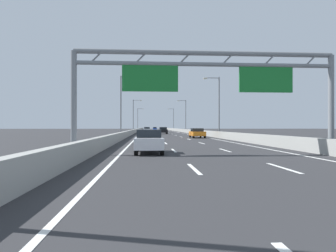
% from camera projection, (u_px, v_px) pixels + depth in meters
% --- Properties ---
extents(ground_plane, '(260.00, 260.00, 0.00)m').
position_uv_depth(ground_plane, '(158.00, 132.00, 99.17)').
color(ground_plane, '#2D2D30').
extents(lane_dash_left_1, '(0.16, 3.00, 0.01)m').
position_uv_depth(lane_dash_left_1, '(194.00, 169.00, 11.75)').
color(lane_dash_left_1, white).
rests_on(lane_dash_left_1, ground_plane).
extents(lane_dash_left_2, '(0.16, 3.00, 0.01)m').
position_uv_depth(lane_dash_left_2, '(174.00, 151.00, 20.73)').
color(lane_dash_left_2, white).
rests_on(lane_dash_left_2, ground_plane).
extents(lane_dash_left_3, '(0.16, 3.00, 0.01)m').
position_uv_depth(lane_dash_left_3, '(166.00, 143.00, 29.71)').
color(lane_dash_left_3, white).
rests_on(lane_dash_left_3, ground_plane).
extents(lane_dash_left_4, '(0.16, 3.00, 0.01)m').
position_uv_depth(lane_dash_left_4, '(161.00, 139.00, 38.69)').
color(lane_dash_left_4, white).
rests_on(lane_dash_left_4, ground_plane).
extents(lane_dash_left_5, '(0.16, 3.00, 0.01)m').
position_uv_depth(lane_dash_left_5, '(159.00, 137.00, 47.67)').
color(lane_dash_left_5, white).
rests_on(lane_dash_left_5, ground_plane).
extents(lane_dash_left_6, '(0.16, 3.00, 0.01)m').
position_uv_depth(lane_dash_left_6, '(157.00, 135.00, 56.65)').
color(lane_dash_left_6, white).
rests_on(lane_dash_left_6, ground_plane).
extents(lane_dash_left_7, '(0.16, 3.00, 0.01)m').
position_uv_depth(lane_dash_left_7, '(156.00, 134.00, 65.62)').
color(lane_dash_left_7, white).
rests_on(lane_dash_left_7, ground_plane).
extents(lane_dash_left_8, '(0.16, 3.00, 0.01)m').
position_uv_depth(lane_dash_left_8, '(155.00, 133.00, 74.60)').
color(lane_dash_left_8, white).
rests_on(lane_dash_left_8, ground_plane).
extents(lane_dash_left_9, '(0.16, 3.00, 0.01)m').
position_uv_depth(lane_dash_left_9, '(154.00, 132.00, 83.58)').
color(lane_dash_left_9, white).
rests_on(lane_dash_left_9, ground_plane).
extents(lane_dash_left_10, '(0.16, 3.00, 0.01)m').
position_uv_depth(lane_dash_left_10, '(153.00, 132.00, 92.56)').
color(lane_dash_left_10, white).
rests_on(lane_dash_left_10, ground_plane).
extents(lane_dash_left_11, '(0.16, 3.00, 0.01)m').
position_uv_depth(lane_dash_left_11, '(153.00, 131.00, 101.54)').
color(lane_dash_left_11, white).
rests_on(lane_dash_left_11, ground_plane).
extents(lane_dash_left_12, '(0.16, 3.00, 0.01)m').
position_uv_depth(lane_dash_left_12, '(152.00, 131.00, 110.52)').
color(lane_dash_left_12, white).
rests_on(lane_dash_left_12, ground_plane).
extents(lane_dash_left_13, '(0.16, 3.00, 0.01)m').
position_uv_depth(lane_dash_left_13, '(152.00, 131.00, 119.49)').
color(lane_dash_left_13, white).
rests_on(lane_dash_left_13, ground_plane).
extents(lane_dash_left_14, '(0.16, 3.00, 0.01)m').
position_uv_depth(lane_dash_left_14, '(151.00, 130.00, 128.47)').
color(lane_dash_left_14, white).
rests_on(lane_dash_left_14, ground_plane).
extents(lane_dash_left_15, '(0.16, 3.00, 0.01)m').
position_uv_depth(lane_dash_left_15, '(151.00, 130.00, 137.45)').
color(lane_dash_left_15, white).
rests_on(lane_dash_left_15, ground_plane).
extents(lane_dash_left_16, '(0.16, 3.00, 0.01)m').
position_uv_depth(lane_dash_left_16, '(151.00, 130.00, 146.43)').
color(lane_dash_left_16, white).
rests_on(lane_dash_left_16, ground_plane).
extents(lane_dash_left_17, '(0.16, 3.00, 0.01)m').
position_uv_depth(lane_dash_left_17, '(151.00, 130.00, 155.41)').
color(lane_dash_left_17, white).
rests_on(lane_dash_left_17, ground_plane).
extents(lane_dash_right_1, '(0.16, 3.00, 0.01)m').
position_uv_depth(lane_dash_right_1, '(283.00, 168.00, 12.00)').
color(lane_dash_right_1, white).
rests_on(lane_dash_right_1, ground_plane).
extents(lane_dash_right_2, '(0.16, 3.00, 0.01)m').
position_uv_depth(lane_dash_right_2, '(225.00, 150.00, 20.98)').
color(lane_dash_right_2, white).
rests_on(lane_dash_right_2, ground_plane).
extents(lane_dash_right_3, '(0.16, 3.00, 0.01)m').
position_uv_depth(lane_dash_right_3, '(202.00, 143.00, 29.96)').
color(lane_dash_right_3, white).
rests_on(lane_dash_right_3, ground_plane).
extents(lane_dash_right_4, '(0.16, 3.00, 0.01)m').
position_uv_depth(lane_dash_right_4, '(189.00, 139.00, 38.94)').
color(lane_dash_right_4, white).
rests_on(lane_dash_right_4, ground_plane).
extents(lane_dash_right_5, '(0.16, 3.00, 0.01)m').
position_uv_depth(lane_dash_right_5, '(181.00, 137.00, 47.92)').
color(lane_dash_right_5, white).
rests_on(lane_dash_right_5, ground_plane).
extents(lane_dash_right_6, '(0.16, 3.00, 0.01)m').
position_uv_depth(lane_dash_right_6, '(176.00, 135.00, 56.90)').
color(lane_dash_right_6, white).
rests_on(lane_dash_right_6, ground_plane).
extents(lane_dash_right_7, '(0.16, 3.00, 0.01)m').
position_uv_depth(lane_dash_right_7, '(172.00, 134.00, 65.87)').
color(lane_dash_right_7, white).
rests_on(lane_dash_right_7, ground_plane).
extents(lane_dash_right_8, '(0.16, 3.00, 0.01)m').
position_uv_depth(lane_dash_right_8, '(169.00, 133.00, 74.85)').
color(lane_dash_right_8, white).
rests_on(lane_dash_right_8, ground_plane).
extents(lane_dash_right_9, '(0.16, 3.00, 0.01)m').
position_uv_depth(lane_dash_right_9, '(167.00, 132.00, 83.83)').
color(lane_dash_right_9, white).
rests_on(lane_dash_right_9, ground_plane).
extents(lane_dash_right_10, '(0.16, 3.00, 0.01)m').
position_uv_depth(lane_dash_right_10, '(165.00, 132.00, 92.81)').
color(lane_dash_right_10, white).
rests_on(lane_dash_right_10, ground_plane).
extents(lane_dash_right_11, '(0.16, 3.00, 0.01)m').
position_uv_depth(lane_dash_right_11, '(163.00, 131.00, 101.79)').
color(lane_dash_right_11, white).
rests_on(lane_dash_right_11, ground_plane).
extents(lane_dash_right_12, '(0.16, 3.00, 0.01)m').
position_uv_depth(lane_dash_right_12, '(162.00, 131.00, 110.77)').
color(lane_dash_right_12, white).
rests_on(lane_dash_right_12, ground_plane).
extents(lane_dash_right_13, '(0.16, 3.00, 0.01)m').
position_uv_depth(lane_dash_right_13, '(161.00, 131.00, 119.74)').
color(lane_dash_right_13, white).
rests_on(lane_dash_right_13, ground_plane).
extents(lane_dash_right_14, '(0.16, 3.00, 0.01)m').
position_uv_depth(lane_dash_right_14, '(160.00, 130.00, 128.72)').
color(lane_dash_right_14, white).
rests_on(lane_dash_right_14, ground_plane).
extents(lane_dash_right_15, '(0.16, 3.00, 0.01)m').
position_uv_depth(lane_dash_right_15, '(159.00, 130.00, 137.70)').
color(lane_dash_right_15, white).
rests_on(lane_dash_right_15, ground_plane).
extents(lane_dash_right_16, '(0.16, 3.00, 0.01)m').
position_uv_depth(lane_dash_right_16, '(158.00, 130.00, 146.68)').
color(lane_dash_right_16, white).
rests_on(lane_dash_right_16, ground_plane).
extents(lane_dash_right_17, '(0.16, 3.00, 0.01)m').
position_uv_depth(lane_dash_right_17, '(158.00, 130.00, 155.66)').
color(lane_dash_right_17, white).
rests_on(lane_dash_right_17, ground_plane).
extents(edge_line_left, '(0.16, 176.00, 0.01)m').
position_uv_depth(edge_line_left, '(142.00, 132.00, 86.83)').
color(edge_line_left, white).
rests_on(edge_line_left, ground_plane).
extents(edge_line_right, '(0.16, 176.00, 0.01)m').
position_uv_depth(edge_line_right, '(178.00, 132.00, 87.56)').
color(edge_line_right, white).
rests_on(edge_line_right, ground_plane).
extents(barrier_left, '(0.45, 220.00, 0.95)m').
position_uv_depth(barrier_left, '(138.00, 130.00, 108.67)').
color(barrier_left, '#9E9E99').
rests_on(barrier_left, ground_plane).
extents(barrier_right, '(0.45, 220.00, 0.95)m').
position_uv_depth(barrier_right, '(176.00, 130.00, 109.62)').
color(barrier_right, '#9E9E99').
rests_on(barrier_right, ground_plane).
extents(sign_gantry, '(16.39, 0.36, 6.36)m').
position_uv_depth(sign_gantry, '(207.00, 75.00, 18.47)').
color(sign_gantry, gray).
rests_on(sign_gantry, ground_plane).
extents(streetlamp_left_mid, '(2.58, 0.28, 9.50)m').
position_uv_depth(streetlamp_left_mid, '(122.00, 102.00, 46.30)').
color(streetlamp_left_mid, slate).
rests_on(streetlamp_left_mid, ground_plane).
extents(streetlamp_right_mid, '(2.58, 0.28, 9.50)m').
position_uv_depth(streetlamp_right_mid, '(218.00, 103.00, 47.33)').
color(streetlamp_right_mid, slate).
rests_on(streetlamp_right_mid, ground_plane).
extents(streetlamp_left_far, '(2.58, 0.28, 9.50)m').
position_uv_depth(streetlamp_left_far, '(134.00, 114.00, 87.33)').
color(streetlamp_left_far, slate).
rests_on(streetlamp_left_far, ground_plane).
extents(streetlamp_right_far, '(2.58, 0.28, 9.50)m').
position_uv_depth(streetlamp_right_far, '(185.00, 114.00, 88.36)').
color(streetlamp_right_far, slate).
rests_on(streetlamp_right_far, ground_plane).
extents(streetlamp_left_distant, '(2.58, 0.28, 9.50)m').
position_uv_depth(streetlamp_left_distant, '(138.00, 118.00, 128.36)').
color(streetlamp_left_distant, slate).
rests_on(streetlamp_left_distant, ground_plane).
extents(streetlamp_right_distant, '(2.58, 0.28, 9.50)m').
position_uv_depth(streetlamp_right_distant, '(173.00, 118.00, 129.40)').
color(streetlamp_right_distant, slate).
rests_on(streetlamp_right_distant, ground_plane).
extents(orange_car, '(1.85, 4.47, 1.41)m').
position_uv_depth(orange_car, '(197.00, 133.00, 44.32)').
color(orange_car, orange).
rests_on(orange_car, ground_plane).
extents(white_car, '(1.71, 4.12, 1.47)m').
position_uv_depth(white_car, '(149.00, 141.00, 18.81)').
color(white_car, silver).
rests_on(white_car, ground_plane).
extents(black_car, '(1.86, 4.48, 1.54)m').
position_uv_depth(black_car, '(163.00, 130.00, 68.39)').
color(black_car, black).
rests_on(black_car, ground_plane).
extents(silver_car, '(1.87, 4.55, 1.52)m').
position_uv_depth(silver_car, '(147.00, 129.00, 91.08)').
color(silver_car, '#A8ADB2').
rests_on(silver_car, ground_plane).
extents(blue_car, '(1.71, 4.68, 1.44)m').
position_uv_depth(blue_car, '(155.00, 129.00, 133.77)').
color(blue_car, '#2347AD').
rests_on(blue_car, ground_plane).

